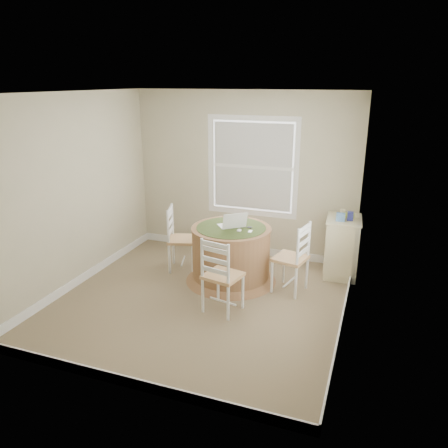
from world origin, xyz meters
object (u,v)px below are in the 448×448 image
(chair_near, at_px, (223,275))
(corner_chest, at_px, (342,247))
(chair_left, at_px, (182,239))
(laptop, at_px, (232,224))
(round_table, at_px, (231,252))
(chair_right, at_px, (290,258))

(chair_near, xyz_separation_m, corner_chest, (1.26, 1.59, -0.04))
(chair_near, bearing_deg, corner_chest, -116.05)
(chair_left, height_order, chair_near, same)
(laptop, bearing_deg, round_table, 45.78)
(chair_left, height_order, corner_chest, chair_left)
(round_table, height_order, laptop, laptop)
(round_table, xyz_separation_m, laptop, (0.00, 0.04, 0.39))
(chair_left, xyz_separation_m, corner_chest, (2.26, 0.61, -0.04))
(chair_right, relative_size, corner_chest, 1.10)
(laptop, relative_size, corner_chest, 0.53)
(round_table, bearing_deg, chair_right, -4.87)
(chair_near, distance_m, corner_chest, 2.02)
(corner_chest, bearing_deg, chair_right, -131.67)
(chair_near, relative_size, chair_right, 1.00)
(round_table, relative_size, chair_right, 1.36)
(chair_near, height_order, chair_right, same)
(chair_left, relative_size, chair_near, 1.00)
(chair_left, bearing_deg, round_table, -116.02)
(round_table, bearing_deg, corner_chest, 24.60)
(corner_chest, bearing_deg, chair_near, -132.39)
(round_table, distance_m, chair_right, 0.85)
(chair_near, relative_size, laptop, 2.07)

